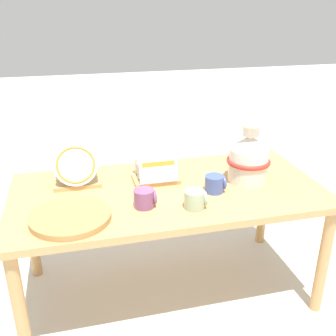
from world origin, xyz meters
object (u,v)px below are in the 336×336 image
Objects in this scene: dish_rack_square_plates at (156,169)px; mug_sage_glaze at (195,199)px; dish_rack_round_plates at (76,168)px; mug_plum_glaze at (145,198)px; mug_cobalt_glaze at (215,184)px; ceramic_vase at (249,157)px; wicker_charger_stack at (70,217)px.

mug_sage_glaze is (0.11, -0.32, -0.02)m from dish_rack_square_plates.
mug_plum_glaze is at bearing -46.32° from dish_rack_round_plates.
dish_rack_square_plates reaches higher than mug_sage_glaze.
dish_rack_round_plates is at bearing 160.01° from mug_cobalt_glaze.
dish_rack_square_plates is 0.34m from mug_sage_glaze.
ceramic_vase is 0.91× the size of wicker_charger_stack.
dish_rack_round_plates is at bearing 133.68° from mug_plum_glaze.
dish_rack_square_plates reaches higher than mug_cobalt_glaze.
mug_plum_glaze is (0.32, 0.04, 0.03)m from wicker_charger_stack.
mug_cobalt_glaze reaches higher than wicker_charger_stack.
dish_rack_square_plates is 0.31m from mug_cobalt_glaze.
wicker_charger_stack is 0.69m from mug_cobalt_glaze.
mug_sage_glaze is (-0.14, -0.13, 0.00)m from mug_cobalt_glaze.
ceramic_vase reaches higher than wicker_charger_stack.
mug_cobalt_glaze is (0.64, -0.23, -0.05)m from dish_rack_round_plates.
ceramic_vase is at bearing 11.58° from wicker_charger_stack.
dish_rack_round_plates is 2.37× the size of mug_sage_glaze.
dish_rack_square_plates reaches higher than mug_plum_glaze.
wicker_charger_stack is at bearing -96.77° from dish_rack_round_plates.
wicker_charger_stack is 0.33m from mug_plum_glaze.
ceramic_vase reaches higher than mug_cobalt_glaze.
mug_sage_glaze is (0.54, -0.03, 0.03)m from wicker_charger_stack.
ceramic_vase is at bearing 20.99° from mug_cobalt_glaze.
mug_cobalt_glaze is at bearing -159.01° from ceramic_vase.
mug_plum_glaze and mug_sage_glaze have the same top height.
dish_rack_square_plates is at bearing 109.12° from mug_sage_glaze.
dish_rack_round_plates reaches higher than mug_sage_glaze.
dish_rack_round_plates reaches higher than dish_rack_square_plates.
dish_rack_round_plates is 0.35m from wicker_charger_stack.
mug_plum_glaze is (-0.10, -0.25, -0.02)m from dish_rack_square_plates.
dish_rack_round_plates is at bearing 83.23° from wicker_charger_stack.
ceramic_vase is at bearing 14.55° from mug_plum_glaze.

